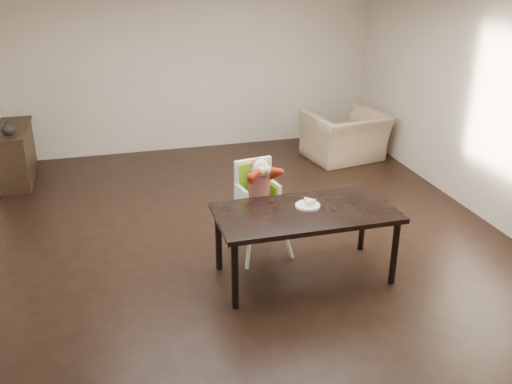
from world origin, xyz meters
TOP-DOWN VIEW (x-y plane):
  - ground at (0.00, 0.00)m, footprint 7.00×7.00m
  - room_walls at (0.00, 0.00)m, footprint 6.02×7.02m
  - dining_table at (0.35, -0.95)m, footprint 1.80×0.90m
  - high_chair at (0.04, -0.31)m, footprint 0.54×0.54m
  - plate at (0.41, -0.86)m, footprint 0.27×0.27m
  - armchair at (2.20, 2.27)m, footprint 1.28×0.95m
  - sideboard at (-2.78, 2.70)m, footprint 0.44×1.26m
  - vase at (-2.78, 2.38)m, footprint 0.24×0.24m

SIDE VIEW (x-z plane):
  - ground at x=0.00m, z-range 0.00..0.00m
  - sideboard at x=-2.78m, z-range 0.00..0.79m
  - armchair at x=2.20m, z-range 0.00..1.02m
  - dining_table at x=0.35m, z-range 0.30..1.05m
  - plate at x=0.41m, z-range 0.74..0.81m
  - high_chair at x=0.04m, z-range 0.23..1.35m
  - vase at x=-2.78m, z-range 0.79..0.97m
  - room_walls at x=0.00m, z-range 0.50..3.21m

